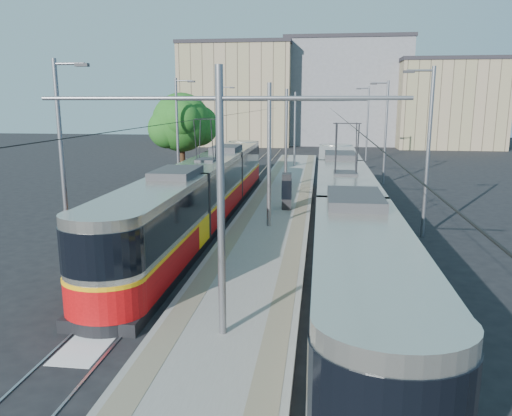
# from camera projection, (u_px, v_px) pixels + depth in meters

# --- Properties ---
(ground) EXTENTS (160.00, 160.00, 0.00)m
(ground) POSITION_uv_depth(u_px,v_px,m) (245.00, 289.00, 17.41)
(ground) COLOR black
(ground) RESTS_ON ground
(platform) EXTENTS (4.00, 50.00, 0.30)m
(platform) POSITION_uv_depth(u_px,v_px,m) (282.00, 196.00, 33.86)
(platform) COLOR gray
(platform) RESTS_ON ground
(tactile_strip_left) EXTENTS (0.70, 50.00, 0.01)m
(tactile_strip_left) POSITION_uv_depth(u_px,v_px,m) (261.00, 193.00, 34.01)
(tactile_strip_left) COLOR gray
(tactile_strip_left) RESTS_ON platform
(tactile_strip_right) EXTENTS (0.70, 50.00, 0.01)m
(tactile_strip_right) POSITION_uv_depth(u_px,v_px,m) (304.00, 194.00, 33.65)
(tactile_strip_right) COLOR gray
(tactile_strip_right) RESTS_ON platform
(rails) EXTENTS (8.71, 70.00, 0.03)m
(rails) POSITION_uv_depth(u_px,v_px,m) (282.00, 198.00, 33.89)
(rails) COLOR gray
(rails) RESTS_ON ground
(track_arrow) EXTENTS (1.20, 5.00, 0.01)m
(track_arrow) POSITION_uv_depth(u_px,v_px,m) (112.00, 320.00, 14.95)
(track_arrow) COLOR silver
(track_arrow) RESTS_ON ground
(tram_left) EXTENTS (2.43, 28.46, 5.50)m
(tram_left) POSITION_uv_depth(u_px,v_px,m) (207.00, 190.00, 27.17)
(tram_left) COLOR black
(tram_left) RESTS_ON ground
(tram_right) EXTENTS (2.43, 32.25, 5.50)m
(tram_right) POSITION_uv_depth(u_px,v_px,m) (344.00, 206.00, 22.13)
(tram_right) COLOR black
(tram_right) RESTS_ON ground
(catenary) EXTENTS (9.20, 70.00, 7.00)m
(catenary) POSITION_uv_depth(u_px,v_px,m) (280.00, 133.00, 30.19)
(catenary) COLOR slate
(catenary) RESTS_ON platform
(street_lamps) EXTENTS (15.18, 38.22, 8.00)m
(street_lamps) POSITION_uv_depth(u_px,v_px,m) (287.00, 132.00, 36.90)
(street_lamps) COLOR slate
(street_lamps) RESTS_ON ground
(shelter) EXTENTS (0.63, 0.97, 2.07)m
(shelter) POSITION_uv_depth(u_px,v_px,m) (287.00, 190.00, 28.86)
(shelter) COLOR black
(shelter) RESTS_ON platform
(tree) EXTENTS (4.87, 4.51, 7.08)m
(tree) POSITION_uv_depth(u_px,v_px,m) (186.00, 123.00, 37.81)
(tree) COLOR #382314
(tree) RESTS_ON ground
(building_left) EXTENTS (16.32, 12.24, 14.82)m
(building_left) POSITION_uv_depth(u_px,v_px,m) (239.00, 95.00, 75.30)
(building_left) COLOR gray
(building_left) RESTS_ON ground
(building_centre) EXTENTS (18.36, 14.28, 15.63)m
(building_centre) POSITION_uv_depth(u_px,v_px,m) (345.00, 92.00, 77.08)
(building_centre) COLOR gray
(building_centre) RESTS_ON ground
(building_right) EXTENTS (14.28, 10.20, 12.20)m
(building_right) POSITION_uv_depth(u_px,v_px,m) (448.00, 104.00, 69.87)
(building_right) COLOR gray
(building_right) RESTS_ON ground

